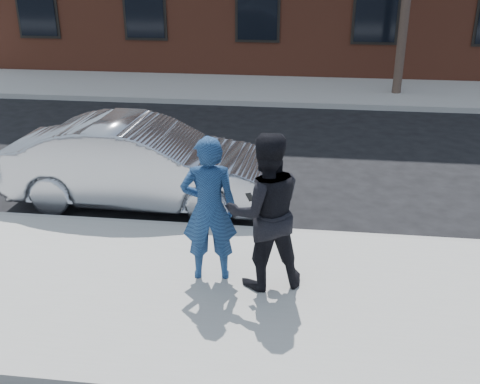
# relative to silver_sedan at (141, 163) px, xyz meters

# --- Properties ---
(ground) EXTENTS (100.00, 100.00, 0.00)m
(ground) POSITION_rel_silver_sedan_xyz_m (0.85, -2.55, -0.74)
(ground) COLOR black
(ground) RESTS_ON ground
(near_sidewalk) EXTENTS (50.00, 3.50, 0.15)m
(near_sidewalk) POSITION_rel_silver_sedan_xyz_m (0.85, -2.80, -0.66)
(near_sidewalk) COLOR #9C9A93
(near_sidewalk) RESTS_ON ground
(near_curb) EXTENTS (50.00, 0.10, 0.15)m
(near_curb) POSITION_rel_silver_sedan_xyz_m (0.85, -1.00, -0.66)
(near_curb) COLOR #999691
(near_curb) RESTS_ON ground
(far_sidewalk) EXTENTS (50.00, 3.50, 0.15)m
(far_sidewalk) POSITION_rel_silver_sedan_xyz_m (0.85, 8.70, -0.66)
(far_sidewalk) COLOR #9C9A93
(far_sidewalk) RESTS_ON ground
(far_curb) EXTENTS (50.00, 0.10, 0.15)m
(far_curb) POSITION_rel_silver_sedan_xyz_m (0.85, 6.90, -0.66)
(far_curb) COLOR #999691
(far_curb) RESTS_ON ground
(silver_sedan) EXTENTS (4.53, 1.67, 1.48)m
(silver_sedan) POSITION_rel_silver_sedan_xyz_m (0.00, 0.00, 0.00)
(silver_sedan) COLOR #999BA3
(silver_sedan) RESTS_ON ground
(man_hoodie) EXTENTS (0.76, 0.56, 1.91)m
(man_hoodie) POSITION_rel_silver_sedan_xyz_m (1.61, -2.43, 0.36)
(man_hoodie) COLOR navy
(man_hoodie) RESTS_ON near_sidewalk
(man_peacoat) EXTENTS (1.16, 1.03, 2.00)m
(man_peacoat) POSITION_rel_silver_sedan_xyz_m (2.32, -2.52, 0.41)
(man_peacoat) COLOR black
(man_peacoat) RESTS_ON near_sidewalk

